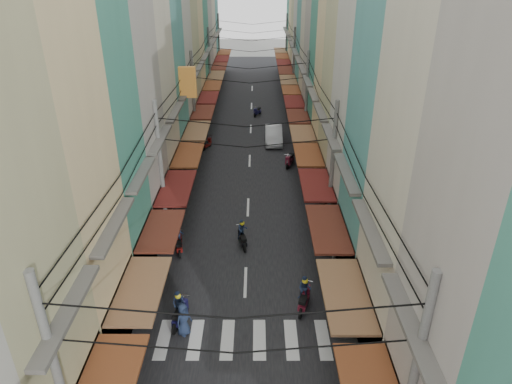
{
  "coord_description": "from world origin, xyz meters",
  "views": [
    {
      "loc": [
        0.57,
        -20.86,
        14.82
      ],
      "look_at": [
        0.54,
        2.79,
        2.8
      ],
      "focal_mm": 32.0,
      "sensor_mm": 36.0,
      "label": 1
    }
  ],
  "objects_px": {
    "market_umbrella": "(417,314)",
    "traffic_sign": "(335,227)",
    "white_car": "(274,142)",
    "bicycle": "(383,265)"
  },
  "relations": [
    {
      "from": "white_car",
      "to": "bicycle",
      "type": "xyz_separation_m",
      "value": [
        5.36,
        -18.88,
        0.0
      ]
    },
    {
      "from": "market_umbrella",
      "to": "traffic_sign",
      "type": "relative_size",
      "value": 0.74
    },
    {
      "from": "bicycle",
      "to": "white_car",
      "type": "bearing_deg",
      "value": 15.69
    },
    {
      "from": "traffic_sign",
      "to": "white_car",
      "type": "bearing_deg",
      "value": 98.19
    },
    {
      "from": "bicycle",
      "to": "market_umbrella",
      "type": "height_order",
      "value": "market_umbrella"
    },
    {
      "from": "white_car",
      "to": "market_umbrella",
      "type": "height_order",
      "value": "market_umbrella"
    },
    {
      "from": "white_car",
      "to": "traffic_sign",
      "type": "relative_size",
      "value": 1.74
    },
    {
      "from": "white_car",
      "to": "bicycle",
      "type": "height_order",
      "value": "white_car"
    },
    {
      "from": "market_umbrella",
      "to": "white_car",
      "type": "bearing_deg",
      "value": 101.48
    },
    {
      "from": "market_umbrella",
      "to": "traffic_sign",
      "type": "xyz_separation_m",
      "value": [
        -2.39,
        6.43,
        0.24
      ]
    }
  ]
}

